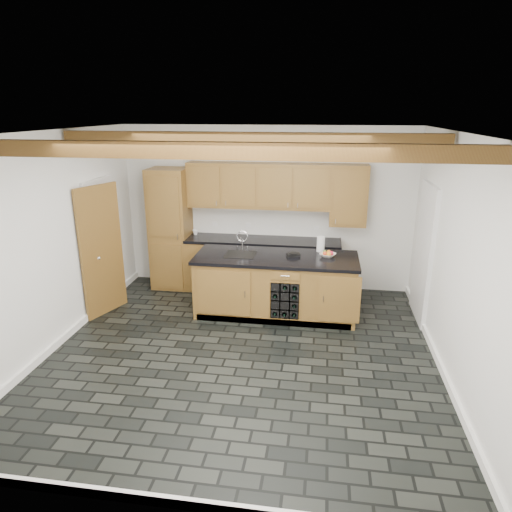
{
  "coord_description": "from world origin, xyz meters",
  "views": [
    {
      "loc": [
        0.97,
        -5.22,
        3.05
      ],
      "look_at": [
        0.07,
        0.8,
        1.08
      ],
      "focal_mm": 32.0,
      "sensor_mm": 36.0,
      "label": 1
    }
  ],
  "objects": [
    {
      "name": "ground",
      "position": [
        0.0,
        0.0,
        0.0
      ],
      "size": [
        5.0,
        5.0,
        0.0
      ],
      "primitive_type": "plane",
      "color": "black",
      "rests_on": "ground"
    },
    {
      "name": "room_shell",
      "position": [
        -0.09,
        0.53,
        1.53
      ],
      "size": [
        5.01,
        5.0,
        5.0
      ],
      "color": "white",
      "rests_on": "ground"
    },
    {
      "name": "back_cabinetry",
      "position": [
        -0.38,
        2.24,
        0.98
      ],
      "size": [
        3.65,
        0.62,
        2.2
      ],
      "color": "olive",
      "rests_on": "ground"
    },
    {
      "name": "island",
      "position": [
        0.31,
        1.28,
        0.46
      ],
      "size": [
        2.48,
        0.96,
        0.93
      ],
      "color": "olive",
      "rests_on": "ground"
    },
    {
      "name": "faucet",
      "position": [
        -0.25,
        1.33,
        0.96
      ],
      "size": [
        0.45,
        0.4,
        0.34
      ],
      "color": "black",
      "rests_on": "island"
    },
    {
      "name": "kitchen_scale",
      "position": [
        0.56,
        1.33,
        0.96
      ],
      "size": [
        0.22,
        0.16,
        0.06
      ],
      "rotation": [
        0.0,
        0.0,
        0.32
      ],
      "color": "black",
      "rests_on": "island"
    },
    {
      "name": "fruit_bowl",
      "position": [
        1.07,
        1.38,
        0.96
      ],
      "size": [
        0.3,
        0.3,
        0.06
      ],
      "primitive_type": "imported",
      "rotation": [
        0.0,
        0.0,
        -0.42
      ],
      "color": "silver",
      "rests_on": "island"
    },
    {
      "name": "fruit_cluster",
      "position": [
        1.07,
        1.38,
        0.99
      ],
      "size": [
        0.16,
        0.17,
        0.07
      ],
      "color": "red",
      "rests_on": "fruit_bowl"
    },
    {
      "name": "paper_towel",
      "position": [
        0.96,
        1.65,
        1.05
      ],
      "size": [
        0.12,
        0.12,
        0.24
      ],
      "primitive_type": "cylinder",
      "color": "white",
      "rests_on": "island"
    },
    {
      "name": "mug",
      "position": [
        -1.24,
        2.31,
        0.98
      ],
      "size": [
        0.11,
        0.11,
        0.09
      ],
      "primitive_type": "imported",
      "rotation": [
        0.0,
        0.0,
        -0.07
      ],
      "color": "white",
      "rests_on": "back_cabinetry"
    }
  ]
}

